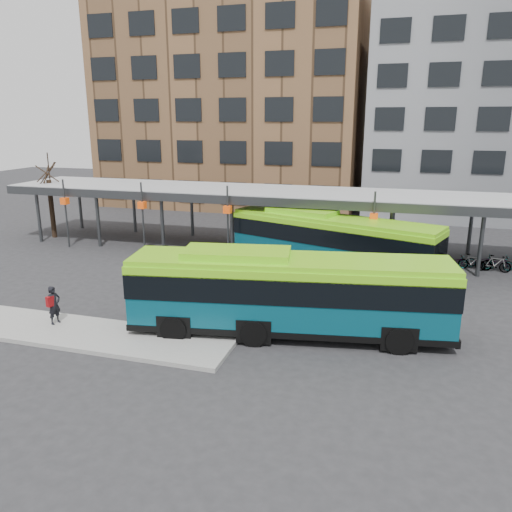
{
  "coord_description": "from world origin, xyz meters",
  "views": [
    {
      "loc": [
        7.46,
        -19.55,
        8.84
      ],
      "look_at": [
        0.28,
        4.87,
        1.8
      ],
      "focal_mm": 35.0,
      "sensor_mm": 36.0,
      "label": 1
    }
  ],
  "objects_px": {
    "tree": "(51,206)",
    "bus_front": "(288,292)",
    "pedestrian": "(54,305)",
    "bus_rear": "(331,240)"
  },
  "relations": [
    {
      "from": "tree",
      "to": "pedestrian",
      "type": "relative_size",
      "value": 3.31
    },
    {
      "from": "pedestrian",
      "to": "tree",
      "type": "bearing_deg",
      "value": 51.49
    },
    {
      "from": "tree",
      "to": "bus_front",
      "type": "xyz_separation_m",
      "value": [
        21.21,
        -12.41,
        -0.54
      ]
    },
    {
      "from": "bus_front",
      "to": "bus_rear",
      "type": "height_order",
      "value": "bus_front"
    },
    {
      "from": "bus_front",
      "to": "bus_rear",
      "type": "xyz_separation_m",
      "value": [
        0.39,
        9.96,
        -0.07
      ]
    },
    {
      "from": "bus_front",
      "to": "pedestrian",
      "type": "bearing_deg",
      "value": -176.91
    },
    {
      "from": "bus_rear",
      "to": "tree",
      "type": "bearing_deg",
      "value": -167.6
    },
    {
      "from": "bus_front",
      "to": "bus_rear",
      "type": "relative_size",
      "value": 1.04
    },
    {
      "from": "tree",
      "to": "bus_front",
      "type": "height_order",
      "value": "tree"
    },
    {
      "from": "bus_rear",
      "to": "pedestrian",
      "type": "distance_m",
      "value": 15.91
    }
  ]
}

